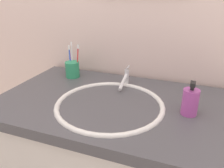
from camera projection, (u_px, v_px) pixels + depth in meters
tiled_wall_back at (140, 11)px, 1.22m from camera, size 2.32×0.04×2.40m
sink_basin at (110, 114)px, 1.03m from camera, size 0.49×0.49×0.13m
faucet at (125, 79)px, 1.19m from camera, size 0.02×0.16×0.10m
toothbrush_cup at (72, 69)px, 1.31m from camera, size 0.08×0.08×0.09m
toothbrush_red at (78, 58)px, 1.28m from camera, size 0.03×0.02×0.19m
toothbrush_blue at (70, 58)px, 1.32m from camera, size 0.02×0.02×0.18m
toothbrush_purple at (70, 58)px, 1.32m from camera, size 0.03×0.03×0.17m
toothbrush_white at (72, 56)px, 1.32m from camera, size 0.03×0.05×0.19m
soap_dispenser at (190, 102)px, 0.91m from camera, size 0.07×0.07×0.15m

